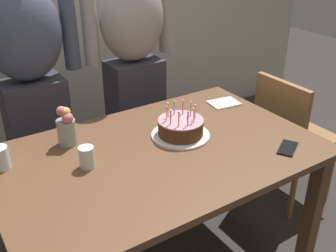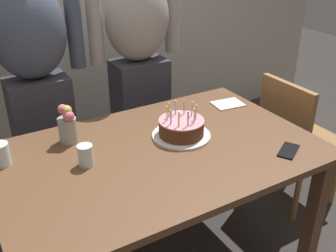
{
  "view_description": "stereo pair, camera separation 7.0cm",
  "coord_description": "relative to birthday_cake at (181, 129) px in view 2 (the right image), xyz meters",
  "views": [
    {
      "loc": [
        -0.83,
        -1.35,
        1.69
      ],
      "look_at": [
        0.06,
        0.02,
        0.84
      ],
      "focal_mm": 42.09,
      "sensor_mm": 36.0,
      "label": 1
    },
    {
      "loc": [
        -0.77,
        -1.39,
        1.69
      ],
      "look_at": [
        0.06,
        0.02,
        0.84
      ],
      "focal_mm": 42.09,
      "sensor_mm": 36.0,
      "label": 2
    }
  ],
  "objects": [
    {
      "name": "dining_chair",
      "position": [
        0.84,
        0.02,
        -0.27
      ],
      "size": [
        0.42,
        0.42,
        0.87
      ],
      "rotation": [
        0.0,
        0.0,
        1.57
      ],
      "color": "olive",
      "rests_on": "ground_plane"
    },
    {
      "name": "person_man_bearded",
      "position": [
        -0.52,
        0.71,
        0.09
      ],
      "size": [
        0.61,
        0.27,
        1.66
      ],
      "rotation": [
        0.0,
        0.0,
        3.14
      ],
      "color": "#33333D",
      "rests_on": "ground_plane"
    },
    {
      "name": "water_glass_far",
      "position": [
        -0.82,
        0.19,
        0.01
      ],
      "size": [
        0.08,
        0.08,
        0.1
      ],
      "primitive_type": "cylinder",
      "color": "silver",
      "rests_on": "dining_table"
    },
    {
      "name": "water_glass_near",
      "position": [
        -0.5,
        -0.01,
        0.01
      ],
      "size": [
        0.07,
        0.07,
        0.1
      ],
      "primitive_type": "cylinder",
      "color": "silver",
      "rests_on": "dining_table"
    },
    {
      "name": "napkin_stack",
      "position": [
        0.44,
        0.19,
        -0.04
      ],
      "size": [
        0.19,
        0.15,
        0.01
      ],
      "primitive_type": "cube",
      "rotation": [
        0.0,
        0.0,
        -0.12
      ],
      "color": "white",
      "rests_on": "dining_table"
    },
    {
      "name": "dining_table",
      "position": [
        -0.16,
        -0.06,
        -0.14
      ],
      "size": [
        1.5,
        0.96,
        0.74
      ],
      "color": "brown",
      "rests_on": "ground_plane"
    },
    {
      "name": "flower_vase",
      "position": [
        -0.5,
        0.23,
        0.05
      ],
      "size": [
        0.09,
        0.09,
        0.2
      ],
      "color": "#999E93",
      "rests_on": "dining_table"
    },
    {
      "name": "birthday_cake",
      "position": [
        0.0,
        0.0,
        0.0
      ],
      "size": [
        0.29,
        0.29,
        0.17
      ],
      "color": "white",
      "rests_on": "dining_table"
    },
    {
      "name": "person_woman_cardigan",
      "position": [
        0.13,
        0.71,
        0.09
      ],
      "size": [
        0.61,
        0.27,
        1.66
      ],
      "rotation": [
        0.0,
        0.0,
        3.14
      ],
      "color": "#33333D",
      "rests_on": "ground_plane"
    },
    {
      "name": "cell_phone",
      "position": [
        0.35,
        -0.38,
        -0.04
      ],
      "size": [
        0.16,
        0.13,
        0.01
      ],
      "primitive_type": "cube",
      "rotation": [
        0.0,
        0.0,
        0.52
      ],
      "color": "black",
      "rests_on": "dining_table"
    }
  ]
}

